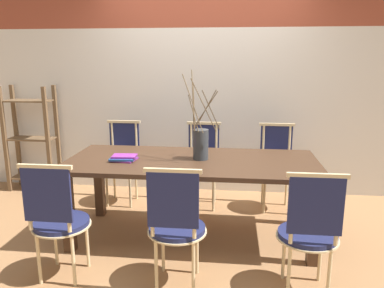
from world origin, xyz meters
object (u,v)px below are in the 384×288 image
dining_table (192,170)px  chair_far_center (276,165)px  vase_centerpiece (201,143)px  book_stack (124,158)px  shelving_rack (32,139)px  chair_near_center (309,230)px

dining_table → chair_far_center: size_ratio=2.40×
vase_centerpiece → book_stack: 0.72m
chair_far_center → shelving_rack: size_ratio=0.71×
dining_table → book_stack: book_stack is taller
chair_near_center → book_stack: chair_near_center is taller
dining_table → shelving_rack: bearing=152.8°
chair_near_center → shelving_rack: (-3.12, 1.95, 0.16)m
chair_near_center → vase_centerpiece: bearing=134.7°
chair_far_center → book_stack: (-1.49, -0.90, 0.28)m
book_stack → shelving_rack: shelving_rack is taller
chair_far_center → book_stack: size_ratio=3.98×
book_stack → dining_table: bearing=7.8°
chair_far_center → shelving_rack: 3.09m
dining_table → shelving_rack: (-2.20, 1.13, 0.00)m
vase_centerpiece → book_stack: size_ratio=3.37×
chair_near_center → chair_far_center: 1.64m
book_stack → chair_far_center: bearing=31.3°
shelving_rack → chair_near_center: bearing=-32.0°
dining_table → shelving_rack: 2.47m
chair_near_center → book_stack: bearing=154.5°
chair_near_center → shelving_rack: size_ratio=0.71×
dining_table → vase_centerpiece: vase_centerpiece is taller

